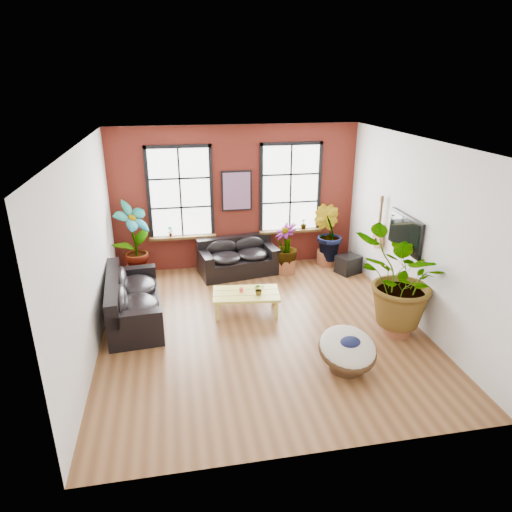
{
  "coord_description": "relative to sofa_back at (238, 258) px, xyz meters",
  "views": [
    {
      "loc": [
        -1.51,
        -7.57,
        4.51
      ],
      "look_at": [
        0.0,
        0.6,
        1.25
      ],
      "focal_mm": 32.0,
      "sensor_mm": 36.0,
      "label": 1
    }
  ],
  "objects": [
    {
      "name": "room",
      "position": [
        0.07,
        -2.58,
        1.36
      ],
      "size": [
        6.04,
        6.54,
        3.54
      ],
      "color": "brown",
      "rests_on": "ground"
    },
    {
      "name": "sofa_back",
      "position": [
        0.0,
        0.0,
        0.0
      ],
      "size": [
        1.99,
        1.2,
        0.86
      ],
      "rotation": [
        0.0,
        0.0,
        0.17
      ],
      "color": "black",
      "rests_on": "ground"
    },
    {
      "name": "sofa_left",
      "position": [
        -2.41,
        -1.96,
        0.03
      ],
      "size": [
        1.16,
        2.4,
        0.92
      ],
      "rotation": [
        0.0,
        0.0,
        1.65
      ],
      "color": "black",
      "rests_on": "ground"
    },
    {
      "name": "coffee_table",
      "position": [
        -0.13,
        -2.04,
        -0.01
      ],
      "size": [
        1.42,
        0.91,
        0.52
      ],
      "rotation": [
        0.0,
        0.0,
        -0.12
      ],
      "color": "gold",
      "rests_on": "ground"
    },
    {
      "name": "papasan_chair",
      "position": [
        1.18,
        -4.31,
        -0.02
      ],
      "size": [
        1.07,
        1.08,
        0.72
      ],
      "rotation": [
        0.0,
        0.0,
        0.12
      ],
      "color": "#442C18",
      "rests_on": "ground"
    },
    {
      "name": "poster",
      "position": [
        0.07,
        0.46,
        1.56
      ],
      "size": [
        0.74,
        0.06,
        0.98
      ],
      "color": "black",
      "rests_on": "room"
    },
    {
      "name": "tv_wall_unit",
      "position": [
        3.0,
        -2.13,
        1.15
      ],
      "size": [
        0.13,
        1.86,
        1.2
      ],
      "color": "black",
      "rests_on": "room"
    },
    {
      "name": "media_box",
      "position": [
        2.68,
        -0.51,
        -0.17
      ],
      "size": [
        0.66,
        0.61,
        0.44
      ],
      "rotation": [
        0.0,
        0.0,
        0.39
      ],
      "color": "black",
      "rests_on": "ground"
    },
    {
      "name": "pot_back_left",
      "position": [
        -2.42,
        -0.02,
        -0.2
      ],
      "size": [
        0.55,
        0.55,
        0.37
      ],
      "rotation": [
        0.0,
        0.0,
        -0.11
      ],
      "color": "brown",
      "rests_on": "ground"
    },
    {
      "name": "pot_back_right",
      "position": [
        2.34,
        0.13,
        -0.2
      ],
      "size": [
        0.64,
        0.64,
        0.37
      ],
      "rotation": [
        0.0,
        0.0,
        -0.28
      ],
      "color": "brown",
      "rests_on": "ground"
    },
    {
      "name": "pot_right_wall",
      "position": [
        2.53,
        -3.41,
        -0.2
      ],
      "size": [
        0.54,
        0.54,
        0.37
      ],
      "rotation": [
        0.0,
        0.0,
        0.09
      ],
      "color": "brown",
      "rests_on": "ground"
    },
    {
      "name": "pot_mid",
      "position": [
        1.16,
        -0.21,
        -0.21
      ],
      "size": [
        0.63,
        0.63,
        0.36
      ],
      "rotation": [
        0.0,
        0.0,
        -0.34
      ],
      "color": "brown",
      "rests_on": "ground"
    },
    {
      "name": "floor_plant_back_left",
      "position": [
        -2.41,
        0.01,
        0.65
      ],
      "size": [
        1.09,
        1.11,
        1.77
      ],
      "primitive_type": "imported",
      "rotation": [
        0.0,
        0.0,
        0.83
      ],
      "color": "#234211",
      "rests_on": "ground"
    },
    {
      "name": "floor_plant_back_right",
      "position": [
        2.31,
        0.13,
        0.46
      ],
      "size": [
        0.96,
        0.98,
        1.39
      ],
      "primitive_type": "imported",
      "rotation": [
        0.0,
        0.0,
        2.24
      ],
      "color": "#234211",
      "rests_on": "ground"
    },
    {
      "name": "floor_plant_right_wall",
      "position": [
        2.51,
        -3.4,
        0.69
      ],
      "size": [
        2.15,
        2.08,
        1.84
      ],
      "primitive_type": "imported",
      "rotation": [
        0.0,
        0.0,
        3.67
      ],
      "color": "#234211",
      "rests_on": "ground"
    },
    {
      "name": "floor_plant_mid",
      "position": [
        1.15,
        -0.2,
        0.31
      ],
      "size": [
        0.78,
        0.78,
        1.11
      ],
      "primitive_type": "imported",
      "rotation": [
        0.0,
        0.0,
        5.02
      ],
      "color": "#234211",
      "rests_on": "ground"
    },
    {
      "name": "table_plant",
      "position": [
        0.12,
        -2.18,
        0.16
      ],
      "size": [
        0.23,
        0.2,
        0.24
      ],
      "primitive_type": "imported",
      "rotation": [
        0.0,
        0.0,
        -0.03
      ],
      "color": "#234211",
      "rests_on": "coffee_table"
    },
    {
      "name": "sill_plant_left",
      "position": [
        -1.58,
        0.41,
        0.65
      ],
      "size": [
        0.17,
        0.17,
        0.27
      ],
      "primitive_type": "imported",
      "rotation": [
        0.0,
        0.0,
        0.79
      ],
      "color": "#234211",
      "rests_on": "room"
    },
    {
      "name": "sill_plant_right",
      "position": [
        1.77,
        0.41,
        0.65
      ],
      "size": [
        0.19,
        0.19,
        0.27
      ],
      "primitive_type": "imported",
      "rotation": [
        0.0,
        0.0,
        3.49
      ],
      "color": "#234211",
      "rests_on": "room"
    }
  ]
}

